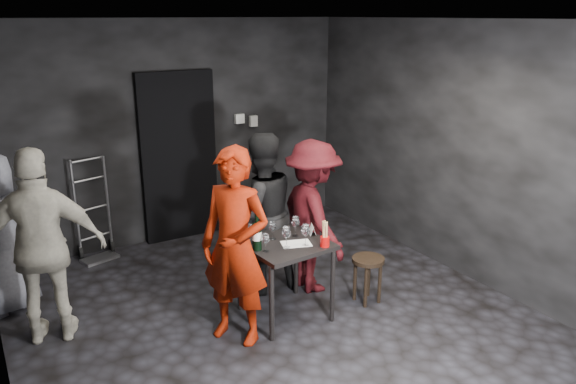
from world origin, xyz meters
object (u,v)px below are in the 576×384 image
server_red (235,233)px  breadstick_cup (325,234)px  man_maroon (313,213)px  tasting_table (285,252)px  hand_truck (96,240)px  bystander_cream (41,233)px  woman_black (260,206)px  stool (368,268)px  wine_bottle (257,236)px

server_red → breadstick_cup: bearing=44.1°
server_red → man_maroon: size_ratio=1.21×
breadstick_cup → tasting_table: bearing=133.7°
tasting_table → man_maroon: man_maroon is taller
hand_truck → bystander_cream: (-0.72, -1.57, 0.78)m
server_red → woman_black: size_ratio=1.09×
stool → breadstick_cup: breadstick_cup is taller
hand_truck → woman_black: woman_black is taller
tasting_table → man_maroon: 0.66m
breadstick_cup → hand_truck: bearing=120.2°
woman_black → man_maroon: size_ratio=1.10×
wine_bottle → hand_truck: bearing=111.9°
stool → server_red: size_ratio=0.24×
stool → bystander_cream: bystander_cream is taller
hand_truck → breadstick_cup: bearing=-75.1°
tasting_table → man_maroon: (0.53, 0.35, 0.17)m
bystander_cream → breadstick_cup: size_ratio=7.68×
man_maroon → bystander_cream: (-2.48, 0.36, 0.17)m
tasting_table → woman_black: (0.07, 0.61, 0.26)m
server_red → wine_bottle: server_red is taller
hand_truck → stool: size_ratio=2.55×
stool → bystander_cream: size_ratio=0.24×
man_maroon → hand_truck: bearing=46.8°
man_maroon → bystander_cream: 2.51m
man_maroon → tasting_table: bearing=127.6°
server_red → breadstick_cup: (0.81, -0.16, -0.13)m
server_red → wine_bottle: (0.25, 0.09, -0.11)m
breadstick_cup → wine_bottle: bearing=156.2°
hand_truck → man_maroon: bearing=-62.9°
tasting_table → woman_black: size_ratio=0.41×
stool → server_red: server_red is taller
stool → man_maroon: 0.77m
wine_bottle → tasting_table: bearing=4.8°
server_red → woman_black: 0.96m
wine_bottle → breadstick_cup: 0.61m
bystander_cream → woman_black: bearing=-164.7°
hand_truck → server_red: 2.60m
hand_truck → wine_bottle: 2.56m
bystander_cream → wine_bottle: bystander_cream is taller
bystander_cream → man_maroon: bearing=-170.1°
stool → server_red: (-1.39, 0.07, 0.63)m
server_red → bystander_cream: 1.62m
stool → tasting_table: bearing=167.3°
man_maroon → breadstick_cup: man_maroon is taller
stool → server_red: bearing=176.9°
bystander_cream → hand_truck: bearing=-96.7°
stool → server_red: 1.53m
tasting_table → server_red: (-0.55, -0.11, 0.34)m
tasting_table → wine_bottle: 0.38m
stool → woman_black: woman_black is taller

